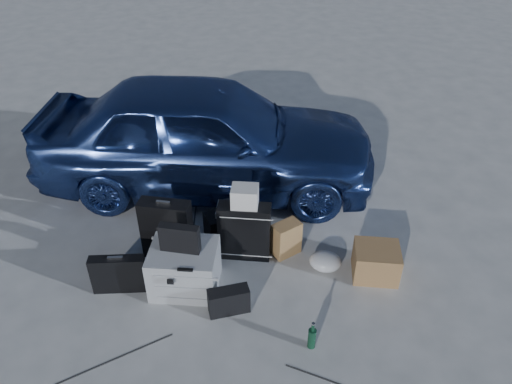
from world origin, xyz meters
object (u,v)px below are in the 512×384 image
Objects in this scene: cardboard_box at (376,262)px; briefcase at (119,274)px; duffel_bag at (233,222)px; green_bottle at (312,335)px; car at (207,135)px; suitcase_right at (244,231)px; suitcase_left at (167,229)px; pelican_case at (185,268)px.

briefcase is at bearing 172.95° from cardboard_box.
duffel_bag is 2.13× the size of green_bottle.
car is 7.84× the size of briefcase.
car reaches higher than green_bottle.
briefcase is (-1.08, -1.68, -0.49)m from car.
suitcase_right is at bearing -157.71° from car.
suitcase_right is 1.35m from cardboard_box.
cardboard_box reaches higher than green_bottle.
briefcase is 1.36m from duffel_bag.
suitcase_left reaches higher than briefcase.
car is 1.49m from suitcase_right.
pelican_case is 0.63m from briefcase.
suitcase_left is at bearing 127.77° from green_bottle.
suitcase_left is 1.83m from green_bottle.
briefcase is at bearing -118.63° from suitcase_left.
car reaches higher than duffel_bag.
car is 1.87m from pelican_case.
cardboard_box is (1.99, -0.72, -0.17)m from suitcase_left.
cardboard_box is 1.13m from green_bottle.
car reaches higher than suitcase_left.
car is at bearing 101.06° from green_bottle.
duffel_bag is at bearing 143.99° from cardboard_box.
duffel_bag is (0.71, 0.21, -0.18)m from suitcase_left.
duffel_bag reaches higher than green_bottle.
pelican_case is 1.06× the size of duffel_bag.
pelican_case is 1.22× the size of briefcase.
briefcase is (-0.62, 0.08, -0.03)m from pelican_case.
briefcase is 0.66m from suitcase_left.
suitcase_left is at bearing 160.06° from cardboard_box.
suitcase_left is at bearing -175.06° from suitcase_right.
car is 1.19m from duffel_bag.
briefcase is at bearing -171.20° from pelican_case.
cardboard_box reaches higher than duffel_bag.
duffel_bag is (-0.06, 0.38, -0.17)m from suitcase_right.
briefcase is 0.77× the size of suitcase_left.
suitcase_left is (-0.13, 0.50, 0.10)m from pelican_case.
duffel_bag is 1.70m from green_bottle.
duffel_bag is 1.37× the size of cardboard_box.
suitcase_left is 2.38× the size of green_bottle.
briefcase is at bearing 147.51° from green_bottle.
pelican_case is 1.44× the size of cardboard_box.
suitcase_right reaches higher than cardboard_box.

